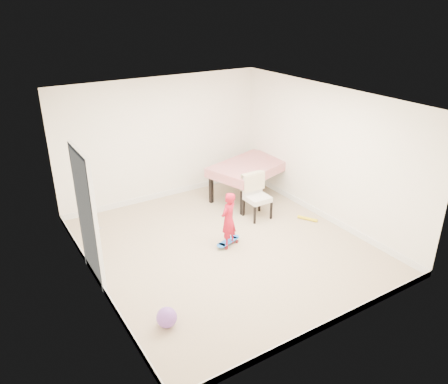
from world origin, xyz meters
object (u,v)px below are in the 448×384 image
child (228,221)px  dining_table (249,181)px  dining_chair (258,197)px  balloon (167,317)px  skateboard (228,243)px

child → dining_table: bearing=-160.1°
dining_table → dining_chair: 0.97m
balloon → skateboard: bearing=36.3°
dining_chair → child: size_ratio=0.90×
skateboard → child: bearing=-136.8°
dining_chair → skateboard: size_ratio=1.67×
dining_chair → skateboard: bearing=-150.2°
skateboard → dining_table: bearing=27.4°
child → balloon: child is taller
dining_chair → balloon: (-2.88, -1.93, -0.31)m
dining_chair → child: bearing=-148.9°
skateboard → balloon: (-1.82, -1.34, 0.10)m
dining_table → dining_chair: dining_chair is taller
dining_table → child: (-1.49, -1.52, 0.10)m
skateboard → balloon: 2.26m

